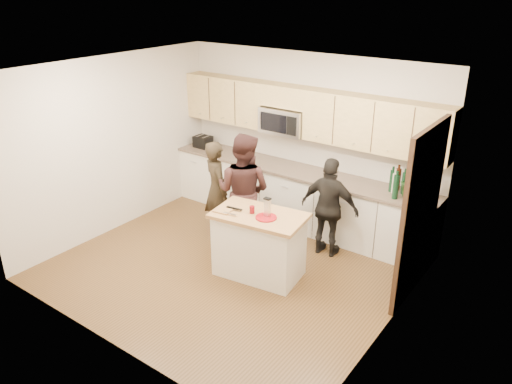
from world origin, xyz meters
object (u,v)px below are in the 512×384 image
Objects in this scene: island at (259,244)px; woman_right at (330,208)px; woman_left at (217,189)px; woman_center at (243,191)px; toaster at (203,142)px.

island is 1.17m from woman_right.
island is at bearing 60.23° from woman_right.
woman_center is (0.51, 0.00, 0.10)m from woman_left.
woman_left is 0.52m from woman_center.
woman_left is 1.04× the size of woman_right.
woman_left is (-1.18, 0.55, 0.31)m from island.
woman_left reaches higher than island.
woman_right is at bearing -168.15° from woman_center.
toaster is at bearing 138.36° from island.
woman_center is 1.26m from woman_right.
island is 4.46× the size of toaster.
woman_center is (-0.67, 0.55, 0.41)m from island.
woman_left is at bearing 147.16° from island.
woman_left is at bearing -10.66° from woman_center.
woman_left is at bearing -41.18° from toaster.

